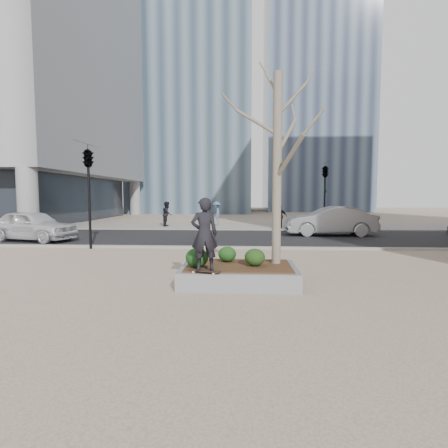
# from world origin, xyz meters

# --- Properties ---
(ground) EXTENTS (120.00, 120.00, 0.00)m
(ground) POSITION_xyz_m (0.00, 0.00, 0.00)
(ground) COLOR tan
(ground) RESTS_ON ground
(street) EXTENTS (60.00, 8.00, 0.02)m
(street) POSITION_xyz_m (0.00, 10.00, 0.01)
(street) COLOR black
(street) RESTS_ON ground
(far_sidewalk) EXTENTS (60.00, 6.00, 0.02)m
(far_sidewalk) POSITION_xyz_m (0.00, 17.00, 0.01)
(far_sidewalk) COLOR gray
(far_sidewalk) RESTS_ON ground
(planter) EXTENTS (3.00, 2.00, 0.45)m
(planter) POSITION_xyz_m (1.00, 0.00, 0.23)
(planter) COLOR gray
(planter) RESTS_ON ground
(planter_mulch) EXTENTS (2.70, 1.70, 0.04)m
(planter_mulch) POSITION_xyz_m (1.00, 0.00, 0.47)
(planter_mulch) COLOR #382314
(planter_mulch) RESTS_ON planter
(sycamore_tree) EXTENTS (2.80, 2.80, 6.60)m
(sycamore_tree) POSITION_xyz_m (2.00, 0.30, 3.79)
(sycamore_tree) COLOR gray
(sycamore_tree) RESTS_ON planter_mulch
(shrub_left) EXTENTS (0.58, 0.58, 0.49)m
(shrub_left) POSITION_xyz_m (-0.05, -0.38, 0.74)
(shrub_left) COLOR #123915
(shrub_left) RESTS_ON planter_mulch
(shrub_middle) EXTENTS (0.49, 0.49, 0.42)m
(shrub_middle) POSITION_xyz_m (0.68, 0.42, 0.70)
(shrub_middle) COLOR #163F14
(shrub_middle) RESTS_ON planter_mulch
(shrub_right) EXTENTS (0.53, 0.53, 0.45)m
(shrub_right) POSITION_xyz_m (1.42, -0.12, 0.71)
(shrub_right) COLOR black
(shrub_right) RESTS_ON planter_mulch
(skateboard) EXTENTS (0.80, 0.43, 0.08)m
(skateboard) POSITION_xyz_m (0.20, -0.88, 0.49)
(skateboard) COLOR black
(skateboard) RESTS_ON planter
(skateboarder) EXTENTS (0.70, 0.53, 1.73)m
(skateboarder) POSITION_xyz_m (0.20, -0.88, 1.39)
(skateboarder) COLOR black
(skateboarder) RESTS_ON skateboard
(police_car) EXTENTS (4.87, 2.89, 1.55)m
(police_car) POSITION_xyz_m (-9.54, 7.94, 0.80)
(police_car) COLOR silver
(police_car) RESTS_ON street
(car_silver) EXTENTS (5.06, 1.80, 1.66)m
(car_silver) POSITION_xyz_m (6.07, 11.25, 0.85)
(car_silver) COLOR gray
(car_silver) RESTS_ON street
(pedestrian_a) EXTENTS (0.73, 0.93, 1.85)m
(pedestrian_a) POSITION_xyz_m (-4.59, 16.68, 0.95)
(pedestrian_a) COLOR black
(pedestrian_a) RESTS_ON far_sidewalk
(pedestrian_b) EXTENTS (0.69, 1.19, 1.84)m
(pedestrian_b) POSITION_xyz_m (-0.98, 17.76, 0.94)
(pedestrian_b) COLOR #455F7D
(pedestrian_b) RESTS_ON far_sidewalk
(pedestrian_c) EXTENTS (0.95, 0.40, 1.61)m
(pedestrian_c) POSITION_xyz_m (3.70, 15.84, 0.83)
(pedestrian_c) COLOR black
(pedestrian_c) RESTS_ON far_sidewalk
(traffic_light_near) EXTENTS (0.60, 2.48, 4.50)m
(traffic_light_near) POSITION_xyz_m (-5.50, 5.60, 2.25)
(traffic_light_near) COLOR black
(traffic_light_near) RESTS_ON ground
(traffic_light_far) EXTENTS (0.60, 2.48, 4.50)m
(traffic_light_far) POSITION_xyz_m (6.50, 14.60, 2.25)
(traffic_light_far) COLOR black
(traffic_light_far) RESTS_ON ground
(building_glass_a) EXTENTS (16.00, 16.00, 45.00)m
(building_glass_a) POSITION_xyz_m (-6.00, 42.00, 22.50)
(building_glass_a) COLOR slate
(building_glass_a) RESTS_ON ground
(building_glass_b) EXTENTS (15.00, 15.00, 55.00)m
(building_glass_b) POSITION_xyz_m (12.00, 48.00, 27.50)
(building_glass_b) COLOR slate
(building_glass_b) RESTS_ON ground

